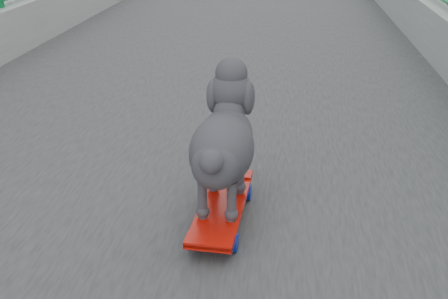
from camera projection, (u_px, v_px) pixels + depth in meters
skateboard at (222, 208)px, 1.60m from camera, size 0.16×0.46×0.06m
poodle at (223, 141)px, 1.53m from camera, size 0.20×0.45×0.37m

